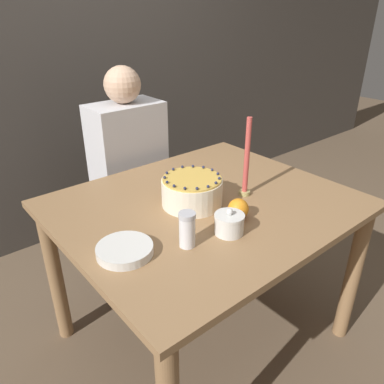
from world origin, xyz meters
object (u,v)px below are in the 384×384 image
(sugar_shaker, at_px, (187,229))
(candle, at_px, (246,164))
(sugar_bowl, at_px, (229,224))
(cake, at_px, (192,191))
(person_man_blue_shirt, at_px, (131,190))

(sugar_shaker, bearing_deg, candle, 17.75)
(sugar_bowl, bearing_deg, sugar_shaker, 168.15)
(cake, xyz_separation_m, person_man_blue_shirt, (0.10, 0.69, -0.29))
(person_man_blue_shirt, bearing_deg, candle, 99.78)
(sugar_shaker, bearing_deg, cake, 47.02)
(sugar_shaker, distance_m, person_man_blue_shirt, 1.01)
(candle, bearing_deg, person_man_blue_shirt, 99.78)
(sugar_shaker, xyz_separation_m, candle, (0.45, 0.14, 0.08))
(candle, bearing_deg, cake, 160.79)
(person_man_blue_shirt, bearing_deg, cake, 81.56)
(sugar_bowl, relative_size, candle, 0.32)
(sugar_bowl, relative_size, person_man_blue_shirt, 0.09)
(candle, distance_m, person_man_blue_shirt, 0.87)
(sugar_bowl, bearing_deg, cake, 81.37)
(candle, relative_size, person_man_blue_shirt, 0.28)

